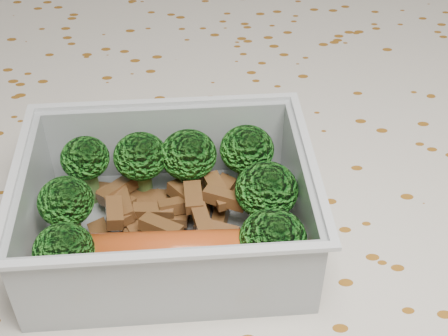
{
  "coord_description": "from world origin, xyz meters",
  "views": [
    {
      "loc": [
        -0.01,
        -0.33,
        1.08
      ],
      "look_at": [
        0.0,
        0.0,
        0.78
      ],
      "focal_mm": 50.0,
      "sensor_mm": 36.0,
      "label": 1
    }
  ],
  "objects": [
    {
      "name": "dining_table",
      "position": [
        0.0,
        0.0,
        0.67
      ],
      "size": [
        1.4,
        0.9,
        0.75
      ],
      "color": "brown",
      "rests_on": "ground"
    },
    {
      "name": "meat_pile",
      "position": [
        -0.04,
        -0.03,
        0.77
      ],
      "size": [
        0.11,
        0.08,
        0.03
      ],
      "color": "brown",
      "rests_on": "lunch_container"
    },
    {
      "name": "lunch_container",
      "position": [
        -0.04,
        -0.04,
        0.78
      ],
      "size": [
        0.2,
        0.16,
        0.07
      ],
      "color": "#B7BEC3",
      "rests_on": "tablecloth"
    },
    {
      "name": "sausage",
      "position": [
        -0.03,
        -0.08,
        0.78
      ],
      "size": [
        0.17,
        0.03,
        0.03
      ],
      "color": "#B14217",
      "rests_on": "lunch_container"
    },
    {
      "name": "tablecloth",
      "position": [
        0.0,
        0.0,
        0.72
      ],
      "size": [
        1.46,
        0.96,
        0.19
      ],
      "color": "beige",
      "rests_on": "dining_table"
    },
    {
      "name": "broccoli_florets",
      "position": [
        -0.03,
        -0.03,
        0.8
      ],
      "size": [
        0.17,
        0.13,
        0.05
      ],
      "color": "#608C3F",
      "rests_on": "lunch_container"
    }
  ]
}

